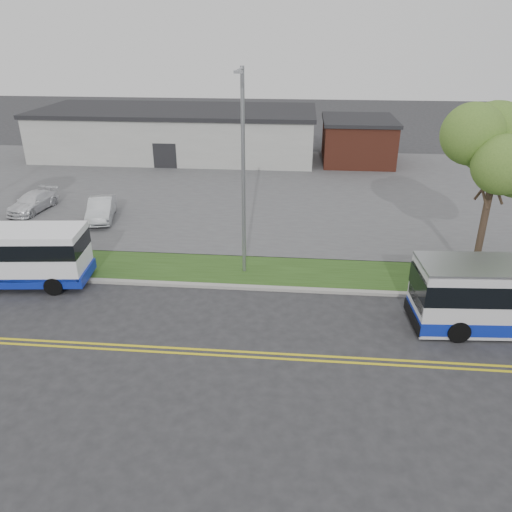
# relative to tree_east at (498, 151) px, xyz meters

# --- Properties ---
(ground) EXTENTS (140.00, 140.00, 0.00)m
(ground) POSITION_rel_tree_east_xyz_m (-14.00, -3.00, -6.20)
(ground) COLOR #28282B
(ground) RESTS_ON ground
(lane_line_north) EXTENTS (70.00, 0.12, 0.01)m
(lane_line_north) POSITION_rel_tree_east_xyz_m (-14.00, -6.85, -6.20)
(lane_line_north) COLOR gold
(lane_line_north) RESTS_ON ground
(lane_line_south) EXTENTS (70.00, 0.12, 0.01)m
(lane_line_south) POSITION_rel_tree_east_xyz_m (-14.00, -7.15, -6.20)
(lane_line_south) COLOR gold
(lane_line_south) RESTS_ON ground
(curb) EXTENTS (80.00, 0.30, 0.15)m
(curb) POSITION_rel_tree_east_xyz_m (-14.00, -1.90, -6.13)
(curb) COLOR #9E9B93
(curb) RESTS_ON ground
(verge) EXTENTS (80.00, 3.30, 0.10)m
(verge) POSITION_rel_tree_east_xyz_m (-14.00, -0.10, -6.15)
(verge) COLOR #284416
(verge) RESTS_ON ground
(parking_lot) EXTENTS (80.00, 25.00, 0.10)m
(parking_lot) POSITION_rel_tree_east_xyz_m (-14.00, 14.00, -6.15)
(parking_lot) COLOR #4C4C4F
(parking_lot) RESTS_ON ground
(commercial_building) EXTENTS (25.40, 10.40, 4.35)m
(commercial_building) POSITION_rel_tree_east_xyz_m (-20.00, 24.00, -4.02)
(commercial_building) COLOR #9E9E99
(commercial_building) RESTS_ON ground
(brick_wing) EXTENTS (6.30, 7.30, 3.90)m
(brick_wing) POSITION_rel_tree_east_xyz_m (-3.50, 23.00, -4.24)
(brick_wing) COLOR brown
(brick_wing) RESTS_ON ground
(tree_east) EXTENTS (5.20, 5.20, 8.33)m
(tree_east) POSITION_rel_tree_east_xyz_m (0.00, 0.00, 0.00)
(tree_east) COLOR #34271C
(tree_east) RESTS_ON verge
(streetlight_near) EXTENTS (0.35, 1.53, 9.50)m
(streetlight_near) POSITION_rel_tree_east_xyz_m (-11.00, -0.27, -0.97)
(streetlight_near) COLOR gray
(streetlight_near) RESTS_ON verge
(shuttle_bus) EXTENTS (7.34, 3.04, 2.74)m
(shuttle_bus) POSITION_rel_tree_east_xyz_m (-21.12, -2.33, -4.74)
(shuttle_bus) COLOR #0E249E
(shuttle_bus) RESTS_ON ground
(pedestrian) EXTENTS (0.73, 0.65, 1.68)m
(pedestrian) POSITION_rel_tree_east_xyz_m (-22.89, 1.00, -5.26)
(pedestrian) COLOR black
(pedestrian) RESTS_ON verge
(parked_car_a) EXTENTS (2.35, 4.30, 1.34)m
(parked_car_a) POSITION_rel_tree_east_xyz_m (-20.72, 6.25, -5.43)
(parked_car_a) COLOR silver
(parked_car_a) RESTS_ON parking_lot
(parked_car_b) EXTENTS (2.14, 4.23, 1.18)m
(parked_car_b) POSITION_rel_tree_east_xyz_m (-25.79, 7.41, -5.52)
(parked_car_b) COLOR white
(parked_car_b) RESTS_ON parking_lot
(grocery_bag_left) EXTENTS (0.32, 0.32, 0.32)m
(grocery_bag_left) POSITION_rel_tree_east_xyz_m (-23.19, 0.75, -5.94)
(grocery_bag_left) COLOR white
(grocery_bag_left) RESTS_ON verge
(grocery_bag_right) EXTENTS (0.32, 0.32, 0.32)m
(grocery_bag_right) POSITION_rel_tree_east_xyz_m (-22.59, 1.25, -5.94)
(grocery_bag_right) COLOR white
(grocery_bag_right) RESTS_ON verge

